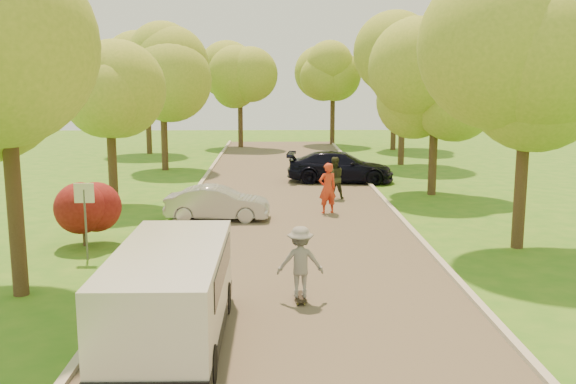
{
  "coord_description": "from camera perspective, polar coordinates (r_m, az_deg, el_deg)",
  "views": [
    {
      "loc": [
        -0.52,
        -13.61,
        5.03
      ],
      "look_at": [
        -0.06,
        7.43,
        1.3
      ],
      "focal_mm": 40.0,
      "sensor_mm": 36.0,
      "label": 1
    }
  ],
  "objects": [
    {
      "name": "tree_r_midb",
      "position": [
        28.51,
        13.39,
        9.48
      ],
      "size": [
        4.51,
        4.4,
        7.01
      ],
      "color": "#382619",
      "rests_on": "ground"
    },
    {
      "name": "tree_bg_a",
      "position": [
        44.38,
        -12.17,
        10.19
      ],
      "size": [
        5.12,
        5.0,
        7.72
      ],
      "color": "#382619",
      "rests_on": "ground"
    },
    {
      "name": "curb_right",
      "position": [
        22.64,
        10.45,
        -2.8
      ],
      "size": [
        0.18,
        60.0,
        0.12
      ],
      "primitive_type": "cube",
      "color": "#B2AD9E",
      "rests_on": "ground"
    },
    {
      "name": "silver_sedan",
      "position": [
        23.19,
        -6.28,
        -0.99
      ],
      "size": [
        3.78,
        1.49,
        1.22
      ],
      "primitive_type": "imported",
      "rotation": [
        0.0,
        0.0,
        1.52
      ],
      "color": "#AAAAAE",
      "rests_on": "ground"
    },
    {
      "name": "tree_l_midb",
      "position": [
        26.37,
        -15.24,
        8.74
      ],
      "size": [
        4.3,
        4.2,
        6.62
      ],
      "color": "#382619",
      "rests_on": "ground"
    },
    {
      "name": "minivan",
      "position": [
        12.53,
        -10.39,
        -8.91
      ],
      "size": [
        2.02,
        5.06,
        1.88
      ],
      "rotation": [
        0.0,
        0.0,
        -0.0
      ],
      "color": "silver",
      "rests_on": "ground"
    },
    {
      "name": "street_sign",
      "position": [
        18.7,
        -17.62,
        -1.11
      ],
      "size": [
        0.55,
        0.06,
        2.17
      ],
      "color": "#59595E",
      "rests_on": "ground"
    },
    {
      "name": "red_shrub",
      "position": [
        20.34,
        -17.73,
        -1.58
      ],
      "size": [
        1.7,
        1.7,
        1.95
      ],
      "color": "#382619",
      "rests_on": "ground"
    },
    {
      "name": "tree_bg_b",
      "position": [
        46.44,
        9.77,
        10.53
      ],
      "size": [
        5.12,
        5.0,
        7.95
      ],
      "color": "#382619",
      "rests_on": "ground"
    },
    {
      "name": "ground",
      "position": [
        14.51,
        0.9,
        -10.22
      ],
      "size": [
        100.0,
        100.0,
        0.0
      ],
      "primitive_type": "plane",
      "color": "#31711B",
      "rests_on": "ground"
    },
    {
      "name": "person_olive",
      "position": [
        27.07,
        4.11,
        1.25
      ],
      "size": [
        0.97,
        0.81,
        1.8
      ],
      "primitive_type": "imported",
      "rotation": [
        0.0,
        0.0,
        3.3
      ],
      "color": "#2D331E",
      "rests_on": "ground"
    },
    {
      "name": "tree_l_far",
      "position": [
        36.09,
        -10.79,
        10.57
      ],
      "size": [
        4.92,
        4.8,
        7.79
      ],
      "color": "#382619",
      "rests_on": "ground"
    },
    {
      "name": "skateboarder",
      "position": [
        14.63,
        1.1,
        -6.22
      ],
      "size": [
        1.08,
        0.64,
        1.64
      ],
      "primitive_type": "imported",
      "rotation": [
        0.0,
        0.0,
        3.17
      ],
      "color": "gray",
      "rests_on": "longboard"
    },
    {
      "name": "tree_r_far",
      "position": [
        38.4,
        10.59,
        11.08
      ],
      "size": [
        5.33,
        5.2,
        8.34
      ],
      "color": "#382619",
      "rests_on": "ground"
    },
    {
      "name": "curb_left",
      "position": [
        22.45,
        -10.28,
        -2.9
      ],
      "size": [
        0.18,
        60.0,
        0.12
      ],
      "primitive_type": "cube",
      "color": "#B2AD9E",
      "rests_on": "ground"
    },
    {
      "name": "dark_sedan",
      "position": [
        31.58,
        4.66,
        2.23
      ],
      "size": [
        5.38,
        2.64,
        1.51
      ],
      "primitive_type": "imported",
      "rotation": [
        0.0,
        0.0,
        1.47
      ],
      "color": "black",
      "rests_on": "ground"
    },
    {
      "name": "tree_bg_c",
      "position": [
        47.66,
        -4.04,
        10.01
      ],
      "size": [
        4.92,
        4.8,
        7.33
      ],
      "color": "#382619",
      "rests_on": "ground"
    },
    {
      "name": "longboard",
      "position": [
        14.89,
        1.09,
        -9.32
      ],
      "size": [
        0.26,
        0.85,
        0.1
      ],
      "rotation": [
        0.0,
        0.0,
        3.17
      ],
      "color": "black",
      "rests_on": "ground"
    },
    {
      "name": "person_striped",
      "position": [
        24.13,
        3.53,
        0.33
      ],
      "size": [
        0.82,
        0.67,
        1.93
      ],
      "primitive_type": "imported",
      "rotation": [
        0.0,
        0.0,
        3.48
      ],
      "color": "red",
      "rests_on": "ground"
    },
    {
      "name": "tree_bg_d",
      "position": [
        49.83,
        4.28,
        10.35
      ],
      "size": [
        5.12,
        5.0,
        7.72
      ],
      "color": "#382619",
      "rests_on": "ground"
    },
    {
      "name": "road",
      "position": [
        22.19,
        0.13,
        -3.04
      ],
      "size": [
        8.0,
        60.0,
        0.01
      ],
      "primitive_type": "cube",
      "color": "#4C4438",
      "rests_on": "ground"
    },
    {
      "name": "tree_r_mida",
      "position": [
        20.08,
        21.21,
        10.83
      ],
      "size": [
        5.13,
        5.0,
        7.95
      ],
      "color": "#382619",
      "rests_on": "ground"
    },
    {
      "name": "tree_l_mida",
      "position": [
        15.71,
        -23.18,
        9.78
      ],
      "size": [
        4.71,
        4.6,
        7.39
      ],
      "color": "#382619",
      "rests_on": "ground"
    }
  ]
}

